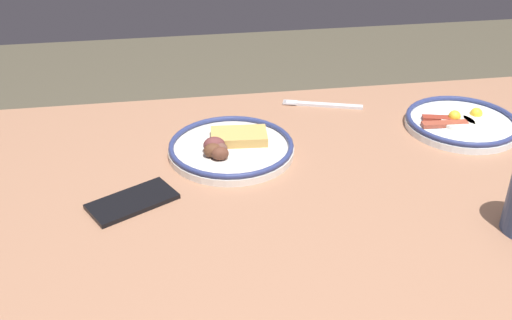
{
  "coord_description": "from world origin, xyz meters",
  "views": [
    {
      "loc": [
        0.22,
        0.88,
        1.29
      ],
      "look_at": [
        0.08,
        -0.03,
        0.75
      ],
      "focal_mm": 41.85,
      "sensor_mm": 36.0,
      "label": 1
    }
  ],
  "objects": [
    {
      "name": "fork_near",
      "position": [
        -0.12,
        -0.3,
        0.72
      ],
      "size": [
        0.18,
        0.07,
        0.01
      ],
      "color": "silver",
      "rests_on": "dining_table"
    },
    {
      "name": "dining_table",
      "position": [
        0.0,
        0.0,
        0.63
      ],
      "size": [
        1.33,
        0.78,
        0.72
      ],
      "color": "#9C6C51",
      "rests_on": "ground_plane"
    },
    {
      "name": "plate_center_pancakes",
      "position": [
        -0.37,
        -0.15,
        0.73
      ],
      "size": [
        0.23,
        0.23,
        0.04
      ],
      "color": "white",
      "rests_on": "dining_table"
    },
    {
      "name": "cell_phone",
      "position": [
        0.3,
        0.03,
        0.72
      ],
      "size": [
        0.16,
        0.13,
        0.01
      ],
      "primitive_type": "cube",
      "rotation": [
        0.0,
        0.0,
        0.5
      ],
      "color": "black",
      "rests_on": "dining_table"
    },
    {
      "name": "plate_near_main",
      "position": [
        0.11,
        -0.11,
        0.73
      ],
      "size": [
        0.24,
        0.24,
        0.05
      ],
      "color": "silver",
      "rests_on": "dining_table"
    }
  ]
}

